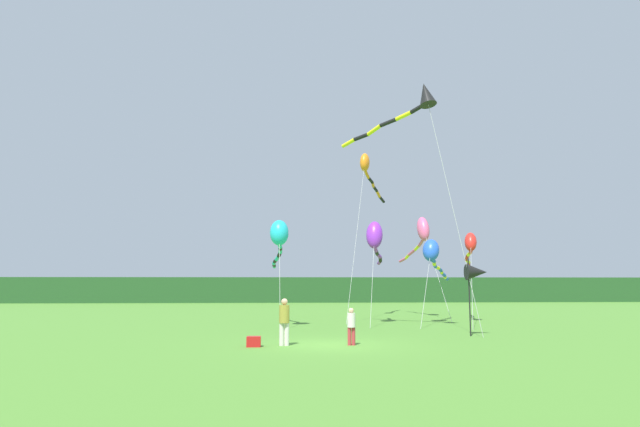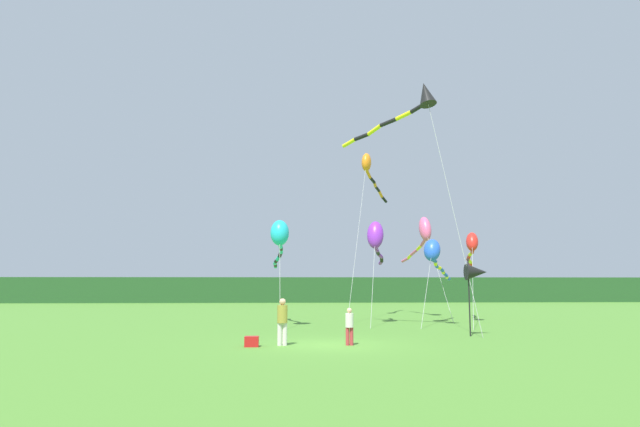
{
  "view_description": "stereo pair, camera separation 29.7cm",
  "coord_description": "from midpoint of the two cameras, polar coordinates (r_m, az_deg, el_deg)",
  "views": [
    {
      "loc": [
        -1.78,
        -20.37,
        2.2
      ],
      "look_at": [
        0.0,
        6.0,
        5.52
      ],
      "focal_mm": 31.23,
      "sensor_mm": 36.0,
      "label": 1
    },
    {
      "loc": [
        -1.48,
        -20.39,
        2.2
      ],
      "look_at": [
        0.0,
        6.0,
        5.52
      ],
      "focal_mm": 31.23,
      "sensor_mm": 36.0,
      "label": 2
    }
  ],
  "objects": [
    {
      "name": "person_adult",
      "position": [
        20.26,
        -4.11,
        -10.75
      ],
      "size": [
        0.37,
        0.37,
        1.66
      ],
      "color": "silver",
      "rests_on": "ground"
    },
    {
      "name": "kite_orange",
      "position": [
        37.4,
        4.63,
        4.56
      ],
      "size": [
        4.16,
        10.29,
        10.84
      ],
      "color": "#B2B2B2",
      "rests_on": "ground"
    },
    {
      "name": "person_child",
      "position": [
        20.36,
        2.81,
        -11.28
      ],
      "size": [
        0.29,
        0.29,
        1.32
      ],
      "color": "#B23338",
      "rests_on": "ground"
    },
    {
      "name": "banner_flag_pole",
      "position": [
        24.67,
        15.4,
        -5.87
      ],
      "size": [
        0.9,
        0.7,
        3.26
      ],
      "color": "black",
      "rests_on": "ground"
    },
    {
      "name": "ground_plane",
      "position": [
        20.56,
        0.73,
        -13.31
      ],
      "size": [
        120.0,
        120.0,
        0.0
      ],
      "primitive_type": "plane",
      "color": "#4C842D"
    },
    {
      "name": "kite_red",
      "position": [
        33.8,
        14.86,
        -3.52
      ],
      "size": [
        3.51,
        10.82,
        5.25
      ],
      "color": "#B2B2B2",
      "rests_on": "ground"
    },
    {
      "name": "kite_rainbow",
      "position": [
        37.43,
        10.12,
        -1.95
      ],
      "size": [
        0.92,
        10.3,
        6.73
      ],
      "color": "#B2B2B2",
      "rests_on": "ground"
    },
    {
      "name": "distant_treeline",
      "position": [
        65.4,
        -2.45,
        -7.82
      ],
      "size": [
        108.0,
        2.55,
        2.9
      ],
      "primitive_type": "cube",
      "color": "#234C23",
      "rests_on": "ground"
    },
    {
      "name": "kite_cyan",
      "position": [
        28.79,
        -4.52,
        -2.36
      ],
      "size": [
        1.0,
        7.51,
        5.55
      ],
      "color": "#B2B2B2",
      "rests_on": "ground"
    },
    {
      "name": "kite_black",
      "position": [
        27.49,
        9.43,
        11.18
      ],
      "size": [
        5.13,
        6.53,
        11.72
      ],
      "color": "#B2B2B2",
      "rests_on": "ground"
    },
    {
      "name": "cooler_box",
      "position": [
        20.07,
        -7.24,
        -12.89
      ],
      "size": [
        0.49,
        0.39,
        0.36
      ],
      "primitive_type": "cube",
      "color": "red",
      "rests_on": "ground"
    },
    {
      "name": "kite_blue",
      "position": [
        31.91,
        11.17,
        -4.02
      ],
      "size": [
        3.66,
        7.34,
        4.82
      ],
      "color": "#B2B2B2",
      "rests_on": "ground"
    },
    {
      "name": "kite_purple",
      "position": [
        30.86,
        5.36,
        -2.44
      ],
      "size": [
        1.59,
        5.82,
        5.72
      ],
      "color": "#B2B2B2",
      "rests_on": "ground"
    }
  ]
}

